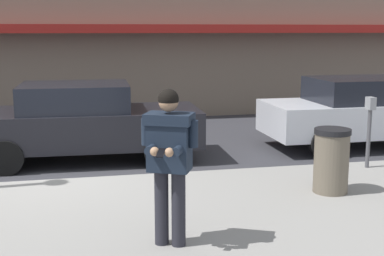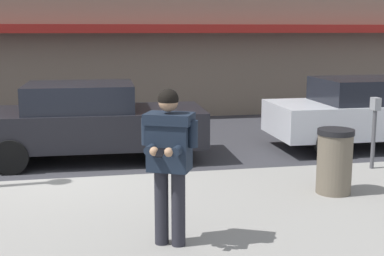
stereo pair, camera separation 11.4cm
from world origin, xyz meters
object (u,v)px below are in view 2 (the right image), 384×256
object	(u,v)px
parked_sedan_far	(371,112)
parking_meter	(374,122)
trash_bin	(335,161)
parked_sedan_mid	(88,121)
man_texting_on_phone	(169,150)

from	to	relation	value
parked_sedan_far	parking_meter	xyz separation A→B (m)	(-1.16, -2.17, 0.18)
parking_meter	trash_bin	xyz separation A→B (m)	(-1.33, -1.22, -0.34)
parked_sedan_far	trash_bin	xyz separation A→B (m)	(-2.49, -3.39, -0.16)
parked_sedan_mid	parking_meter	distance (m)	5.40
trash_bin	parked_sedan_far	bearing A→B (deg)	53.70
parked_sedan_far	parking_meter	distance (m)	2.47
parked_sedan_mid	trash_bin	bearing A→B (deg)	-43.17
parked_sedan_mid	man_texting_on_phone	world-z (taller)	man_texting_on_phone
parking_meter	man_texting_on_phone	bearing A→B (deg)	-146.32
parked_sedan_mid	parked_sedan_far	bearing A→B (deg)	-0.05
parked_sedan_far	trash_bin	distance (m)	4.21
parked_sedan_far	trash_bin	bearing A→B (deg)	-126.30
parked_sedan_mid	man_texting_on_phone	bearing A→B (deg)	-79.73
man_texting_on_phone	parking_meter	size ratio (longest dim) A/B	1.42
parking_meter	trash_bin	size ratio (longest dim) A/B	1.30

